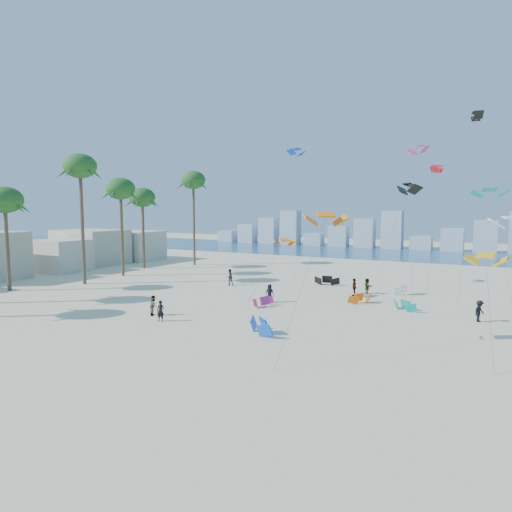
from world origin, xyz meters
The scene contains 10 objects.
ground centered at (0.00, 0.00, 0.00)m, with size 220.00×220.00×0.00m, color beige.
ocean centered at (0.00, 72.00, 0.01)m, with size 220.00×220.00×0.00m, color navy.
kitesurfer_near centered at (-0.40, 6.53, 0.83)m, with size 0.61×0.40×1.67m, color black.
kitesurfer_mid centered at (-2.26, 7.83, 0.84)m, with size 0.81×0.63×1.67m, color gray.
kitesurfers_far centered at (9.56, 22.11, 0.87)m, with size 33.72×9.79×1.89m.
grounded_kites centered at (9.65, 19.81, 0.46)m, with size 13.71×24.15×1.01m.
flying_kites centered at (15.83, 24.09, 11.87)m, with size 24.22×38.69×18.47m.
palm_row centered at (-21.53, 16.18, 11.25)m, with size 7.92×44.80×15.21m.
beachfront_buildings centered at (-33.69, 20.82, 2.67)m, with size 11.50×43.00×6.00m.
distant_skyline centered at (-1.19, 82.00, 3.09)m, with size 85.00×3.00×8.40m.
Camera 1 is at (22.97, -20.36, 8.87)m, focal length 31.57 mm.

